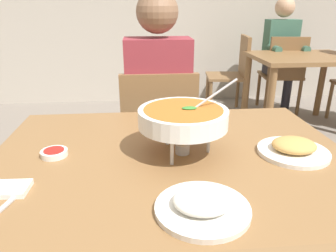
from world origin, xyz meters
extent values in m
cube|color=brown|center=(0.00, 0.00, 0.74)|extent=(1.23, 0.95, 0.04)
cylinder|color=brown|center=(-0.56, 0.42, 0.36)|extent=(0.07, 0.07, 0.72)
cylinder|color=brown|center=(0.56, 0.42, 0.36)|extent=(0.07, 0.07, 0.72)
cube|color=brown|center=(0.00, 0.86, 0.43)|extent=(0.44, 0.44, 0.03)
cube|color=brown|center=(0.00, 0.66, 0.68)|extent=(0.42, 0.04, 0.45)
cylinder|color=brown|center=(0.19, 1.05, 0.21)|extent=(0.04, 0.04, 0.42)
cylinder|color=brown|center=(-0.19, 1.05, 0.21)|extent=(0.04, 0.04, 0.42)
cylinder|color=brown|center=(0.19, 0.67, 0.21)|extent=(0.04, 0.04, 0.42)
cylinder|color=brown|center=(-0.19, 0.67, 0.21)|extent=(0.04, 0.04, 0.42)
cylinder|color=#2D2D38|center=(0.10, 0.88, 0.23)|extent=(0.10, 0.10, 0.45)
cylinder|color=#2D2D38|center=(-0.10, 0.88, 0.23)|extent=(0.10, 0.10, 0.45)
cube|color=#2D2D38|center=(0.00, 0.84, 0.51)|extent=(0.32, 0.32, 0.12)
cube|color=maroon|center=(0.00, 0.76, 0.82)|extent=(0.36, 0.20, 0.50)
sphere|color=#846047|center=(0.00, 0.76, 1.20)|extent=(0.22, 0.22, 0.22)
cylinder|color=maroon|center=(0.16, 0.96, 0.77)|extent=(0.08, 0.28, 0.08)
cylinder|color=maroon|center=(-0.16, 0.96, 0.77)|extent=(0.08, 0.28, 0.08)
cylinder|color=silver|center=(0.13, 0.02, 0.81)|extent=(0.01, 0.01, 0.10)
cylinder|color=silver|center=(-0.01, 0.09, 0.81)|extent=(0.01, 0.01, 0.10)
cylinder|color=silver|center=(-0.01, -0.06, 0.81)|extent=(0.01, 0.01, 0.10)
torus|color=silver|center=(0.04, 0.02, 0.86)|extent=(0.21, 0.21, 0.01)
cylinder|color=#B2B2B7|center=(0.04, 0.02, 0.77)|extent=(0.05, 0.05, 0.04)
cone|color=orange|center=(0.04, 0.02, 0.81)|extent=(0.02, 0.02, 0.04)
cylinder|color=white|center=(0.04, 0.02, 0.89)|extent=(0.30, 0.30, 0.06)
cylinder|color=#AD6023|center=(0.04, 0.02, 0.91)|extent=(0.26, 0.26, 0.01)
ellipsoid|color=#388433|center=(0.06, 0.02, 0.92)|extent=(0.05, 0.03, 0.01)
cylinder|color=silver|center=(0.13, 0.04, 0.95)|extent=(0.18, 0.01, 0.13)
cylinder|color=white|center=(0.04, -0.32, 0.76)|extent=(0.24, 0.24, 0.01)
ellipsoid|color=white|center=(0.04, -0.32, 0.79)|extent=(0.15, 0.13, 0.04)
cylinder|color=white|center=(0.42, -0.03, 0.76)|extent=(0.24, 0.24, 0.01)
ellipsoid|color=tan|center=(0.42, -0.03, 0.79)|extent=(0.15, 0.13, 0.04)
cylinder|color=white|center=(-0.40, 0.03, 0.77)|extent=(0.09, 0.09, 0.02)
cylinder|color=maroon|center=(-0.40, 0.03, 0.77)|extent=(0.07, 0.07, 0.01)
cube|color=white|center=(-0.48, -0.18, 0.76)|extent=(0.12, 0.08, 0.02)
cube|color=silver|center=(-0.45, -0.23, 0.76)|extent=(0.06, 0.17, 0.01)
cube|color=brown|center=(1.54, 2.09, 0.74)|extent=(1.00, 0.80, 0.04)
cylinder|color=brown|center=(1.10, 1.75, 0.36)|extent=(0.07, 0.07, 0.72)
cylinder|color=brown|center=(1.10, 2.43, 0.36)|extent=(0.07, 0.07, 0.72)
cylinder|color=brown|center=(1.98, 2.43, 0.36)|extent=(0.07, 0.07, 0.72)
cube|color=brown|center=(1.58, 2.65, 0.43)|extent=(0.49, 0.49, 0.03)
cube|color=brown|center=(1.56, 2.46, 0.68)|extent=(0.42, 0.09, 0.45)
cylinder|color=brown|center=(1.79, 2.82, 0.21)|extent=(0.04, 0.04, 0.42)
cylinder|color=brown|center=(1.41, 2.87, 0.21)|extent=(0.04, 0.04, 0.42)
cylinder|color=brown|center=(1.75, 2.44, 0.21)|extent=(0.04, 0.04, 0.42)
cylinder|color=brown|center=(1.37, 2.49, 0.21)|extent=(0.04, 0.04, 0.42)
cylinder|color=brown|center=(2.04, 2.31, 0.21)|extent=(0.04, 0.04, 0.42)
cube|color=brown|center=(0.91, 2.65, 0.43)|extent=(0.49, 0.49, 0.03)
cube|color=brown|center=(1.11, 2.63, 0.68)|extent=(0.09, 0.42, 0.45)
cylinder|color=brown|center=(0.75, 2.86, 0.21)|extent=(0.04, 0.04, 0.42)
cylinder|color=brown|center=(0.70, 2.48, 0.21)|extent=(0.04, 0.04, 0.42)
cylinder|color=brown|center=(1.12, 2.82, 0.21)|extent=(0.04, 0.04, 0.42)
cylinder|color=brown|center=(1.08, 2.44, 0.21)|extent=(0.04, 0.04, 0.42)
cylinder|color=#2D2D38|center=(1.46, 2.58, 0.23)|extent=(0.10, 0.10, 0.45)
cylinder|color=#2D2D38|center=(1.66, 2.58, 0.23)|extent=(0.10, 0.10, 0.45)
cube|color=#2D2D38|center=(1.56, 2.62, 0.51)|extent=(0.32, 0.32, 0.12)
cube|color=#3D6B56|center=(1.56, 2.70, 0.82)|extent=(0.36, 0.20, 0.50)
sphere|color=tan|center=(1.56, 2.70, 1.20)|extent=(0.22, 0.22, 0.22)
cylinder|color=#3D6B56|center=(1.40, 2.50, 0.77)|extent=(0.08, 0.28, 0.08)
cylinder|color=#3D6B56|center=(1.72, 2.50, 0.77)|extent=(0.08, 0.28, 0.08)
camera|label=1|loc=(-0.10, -0.97, 1.24)|focal=33.88mm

